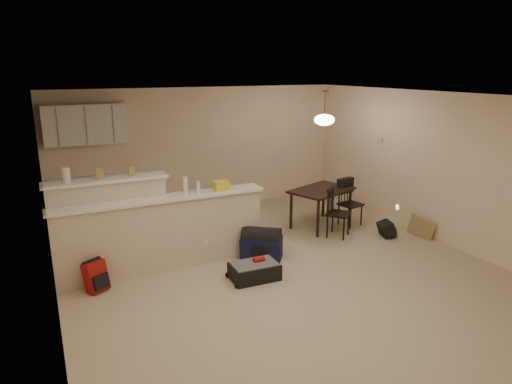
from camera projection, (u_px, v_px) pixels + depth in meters
room at (285, 189)px, 6.28m from camera, size 7.00×7.02×2.50m
breakfast_bar at (144, 230)px, 6.56m from camera, size 3.08×0.58×1.39m
upper_cabinets at (85, 124)px, 8.07m from camera, size 1.40×0.34×0.70m
kitchen_counter at (105, 203)px, 8.42m from camera, size 1.80×0.60×0.90m
thermostat at (380, 141)px, 8.82m from camera, size 0.02×0.12×0.12m
jar at (66, 175)px, 6.05m from camera, size 0.10×0.10×0.20m
cereal_box at (100, 173)px, 6.24m from camera, size 0.10×0.07×0.16m
small_box at (132, 172)px, 6.42m from camera, size 0.08×0.06×0.12m
bottle_a at (185, 186)px, 6.59m from camera, size 0.07×0.07×0.26m
bottle_b at (198, 187)px, 6.68m from camera, size 0.06×0.06×0.18m
bag_lump at (221, 185)px, 6.84m from camera, size 0.22×0.18×0.14m
dining_table at (321, 194)px, 8.39m from camera, size 1.34×1.11×0.72m
pendant_lamp at (324, 119)px, 8.03m from camera, size 0.36×0.36×0.62m
dining_chair_near at (339, 212)px, 7.92m from camera, size 0.53×0.52×0.88m
dining_chair_far at (351, 203)px, 8.50m from camera, size 0.44×0.43×0.86m
suitcase at (254, 271)px, 6.39m from camera, size 0.67×0.45×0.22m
red_backpack at (96, 276)px, 6.02m from camera, size 0.32×0.28×0.41m
navy_duffel at (261, 248)px, 7.07m from camera, size 0.71×0.65×0.34m
black_daypack at (386, 230)px, 7.98m from camera, size 0.29×0.35×0.26m
cardboard_sheet at (421, 228)px, 7.93m from camera, size 0.15×0.45×0.35m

